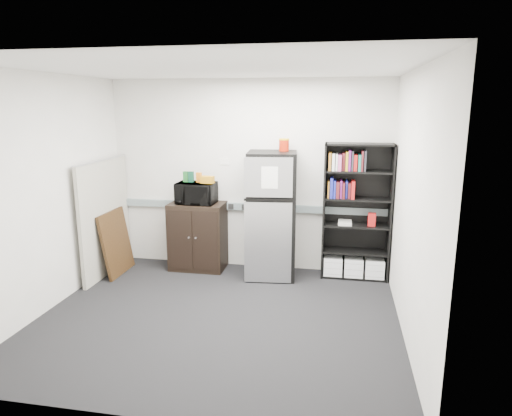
# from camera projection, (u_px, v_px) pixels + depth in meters

# --- Properties ---
(floor) EXTENTS (4.00, 4.00, 0.00)m
(floor) POSITION_uv_depth(u_px,v_px,m) (218.00, 317.00, 5.14)
(floor) COLOR black
(floor) RESTS_ON ground
(wall_back) EXTENTS (4.00, 0.02, 2.70)m
(wall_back) POSITION_uv_depth(u_px,v_px,m) (248.00, 176.00, 6.52)
(wall_back) COLOR white
(wall_back) RESTS_ON floor
(wall_right) EXTENTS (0.02, 3.50, 2.70)m
(wall_right) POSITION_uv_depth(u_px,v_px,m) (412.00, 208.00, 4.49)
(wall_right) COLOR white
(wall_right) RESTS_ON floor
(wall_left) EXTENTS (0.02, 3.50, 2.70)m
(wall_left) POSITION_uv_depth(u_px,v_px,m) (46.00, 194.00, 5.20)
(wall_left) COLOR white
(wall_left) RESTS_ON floor
(ceiling) EXTENTS (4.00, 3.50, 0.02)m
(ceiling) POSITION_uv_depth(u_px,v_px,m) (213.00, 68.00, 4.54)
(ceiling) COLOR white
(ceiling) RESTS_ON wall_back
(electrical_raceway) EXTENTS (3.92, 0.05, 0.10)m
(electrical_raceway) POSITION_uv_depth(u_px,v_px,m) (248.00, 207.00, 6.59)
(electrical_raceway) COLOR gray
(electrical_raceway) RESTS_ON wall_back
(wall_note) EXTENTS (0.14, 0.00, 0.10)m
(wall_note) POSITION_uv_depth(u_px,v_px,m) (224.00, 161.00, 6.53)
(wall_note) COLOR white
(wall_note) RESTS_ON wall_back
(bookshelf) EXTENTS (0.90, 0.34, 1.85)m
(bookshelf) POSITION_uv_depth(u_px,v_px,m) (356.00, 213.00, 6.17)
(bookshelf) COLOR black
(bookshelf) RESTS_ON floor
(cubicle_partition) EXTENTS (0.06, 1.30, 1.62)m
(cubicle_partition) POSITION_uv_depth(u_px,v_px,m) (105.00, 217.00, 6.33)
(cubicle_partition) COLOR gray
(cubicle_partition) RESTS_ON floor
(cabinet) EXTENTS (0.78, 0.52, 0.97)m
(cabinet) POSITION_uv_depth(u_px,v_px,m) (198.00, 236.00, 6.60)
(cabinet) COLOR black
(cabinet) RESTS_ON floor
(microwave) EXTENTS (0.55, 0.38, 0.30)m
(microwave) POSITION_uv_depth(u_px,v_px,m) (196.00, 193.00, 6.44)
(microwave) COLOR black
(microwave) RESTS_ON cabinet
(snack_box_a) EXTENTS (0.07, 0.05, 0.15)m
(snack_box_a) POSITION_uv_depth(u_px,v_px,m) (186.00, 177.00, 6.45)
(snack_box_a) COLOR #185421
(snack_box_a) RESTS_ON microwave
(snack_box_b) EXTENTS (0.07, 0.05, 0.15)m
(snack_box_b) POSITION_uv_depth(u_px,v_px,m) (191.00, 177.00, 6.44)
(snack_box_b) COLOR #0D3B26
(snack_box_b) RESTS_ON microwave
(snack_box_c) EXTENTS (0.07, 0.05, 0.14)m
(snack_box_c) POSITION_uv_depth(u_px,v_px,m) (199.00, 177.00, 6.42)
(snack_box_c) COLOR #C76A12
(snack_box_c) RESTS_ON microwave
(snack_bag) EXTENTS (0.19, 0.12, 0.10)m
(snack_bag) POSITION_uv_depth(u_px,v_px,m) (207.00, 180.00, 6.35)
(snack_bag) COLOR #BD7E12
(snack_bag) RESTS_ON microwave
(refrigerator) EXTENTS (0.71, 0.74, 1.73)m
(refrigerator) POSITION_uv_depth(u_px,v_px,m) (272.00, 215.00, 6.24)
(refrigerator) COLOR black
(refrigerator) RESTS_ON floor
(coffee_can) EXTENTS (0.14, 0.14, 0.19)m
(coffee_can) POSITION_uv_depth(u_px,v_px,m) (284.00, 144.00, 6.13)
(coffee_can) COLOR #A31B07
(coffee_can) RESTS_ON refrigerator
(framed_poster) EXTENTS (0.18, 0.70, 0.90)m
(framed_poster) POSITION_uv_depth(u_px,v_px,m) (116.00, 242.00, 6.41)
(framed_poster) COLOR black
(framed_poster) RESTS_ON floor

